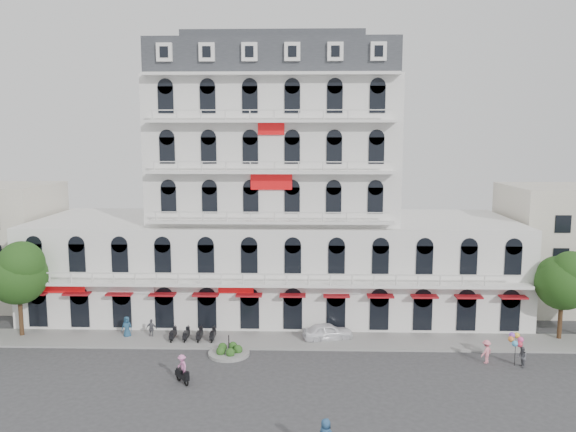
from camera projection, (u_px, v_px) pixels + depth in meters
The scene contains 13 objects.
ground at pixel (262, 390), 37.37m from camera, with size 120.00×120.00×0.00m, color #38383A.
sidewalk at pixel (270, 340), 46.27m from camera, with size 53.00×4.00×0.16m, color gray.
main_building at pixel (275, 208), 53.80m from camera, with size 45.00×15.00×25.80m.
traffic_island at pixel (229, 352), 43.36m from camera, with size 3.20×3.20×1.60m.
parked_scooter_row at pixel (193, 341), 46.26m from camera, with size 4.40×1.80×1.10m, color black, non-canonical shape.
tree_west_inner at pixel (18, 271), 46.54m from camera, with size 4.76×4.76×8.25m.
tree_east_inner at pixel (564, 279), 45.87m from camera, with size 4.40×4.37×7.57m.
parked_car at pixel (328, 332), 46.54m from camera, with size 1.67×4.16×1.42m, color white.
rider_center at pixel (182, 368), 38.27m from camera, with size 1.23×1.39×2.04m.
pedestrian_left at pixel (127, 327), 46.98m from camera, with size 0.90×0.59×1.84m, color navy.
pedestrian_mid at pixel (152, 329), 46.94m from camera, with size 0.95×0.40×1.62m, color #5A5B62.
pedestrian_right at pixel (486, 352), 41.72m from camera, with size 1.14×0.66×1.77m, color pink.
balloon_vendor at pixel (519, 350), 40.99m from camera, with size 1.27×1.20×2.45m.
Camera 1 is at (2.72, -35.34, 16.66)m, focal length 35.00 mm.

